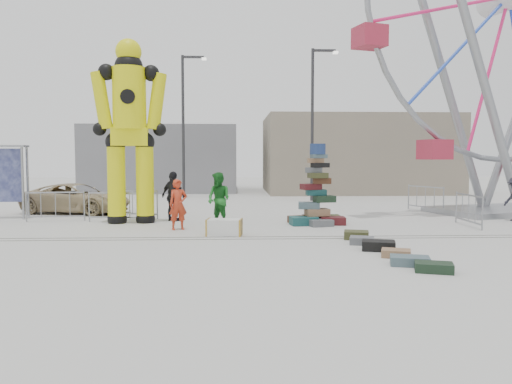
{
  "coord_description": "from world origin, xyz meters",
  "views": [
    {
      "loc": [
        -1.1,
        -13.38,
        2.32
      ],
      "look_at": [
        -0.46,
        1.69,
        1.27
      ],
      "focal_mm": 35.0,
      "sensor_mm": 36.0,
      "label": 1
    }
  ],
  "objects_px": {
    "lamp_post_right": "(314,116)",
    "lamp_post_left": "(185,119)",
    "parked_suv": "(77,198)",
    "crash_test_dummy": "(130,124)",
    "barricade_dummy_b": "(116,207)",
    "suitcase_tower": "(317,202)",
    "ferris_wheel": "(508,25)",
    "barricade_wheel_front": "(469,210)",
    "pedestrian_black": "(173,196)",
    "pedestrian_green": "(219,199)",
    "steamer_trunk": "(224,227)",
    "barricade_wheel_back": "(425,198)",
    "barricade_dummy_a": "(55,206)",
    "barricade_dummy_c": "(133,204)",
    "pedestrian_red": "(178,205)"
  },
  "relations": [
    {
      "from": "lamp_post_left",
      "to": "barricade_dummy_c",
      "type": "relative_size",
      "value": 4.0
    },
    {
      "from": "steamer_trunk",
      "to": "pedestrian_black",
      "type": "relative_size",
      "value": 0.57
    },
    {
      "from": "steamer_trunk",
      "to": "barricade_dummy_a",
      "type": "height_order",
      "value": "barricade_dummy_a"
    },
    {
      "from": "lamp_post_right",
      "to": "barricade_wheel_back",
      "type": "bearing_deg",
      "value": -53.08
    },
    {
      "from": "suitcase_tower",
      "to": "steamer_trunk",
      "type": "distance_m",
      "value": 3.98
    },
    {
      "from": "pedestrian_red",
      "to": "pedestrian_black",
      "type": "relative_size",
      "value": 0.9
    },
    {
      "from": "suitcase_tower",
      "to": "barricade_dummy_b",
      "type": "distance_m",
      "value": 7.11
    },
    {
      "from": "barricade_dummy_a",
      "to": "barricade_dummy_c",
      "type": "bearing_deg",
      "value": 9.76
    },
    {
      "from": "lamp_post_right",
      "to": "steamer_trunk",
      "type": "bearing_deg",
      "value": -111.16
    },
    {
      "from": "lamp_post_right",
      "to": "pedestrian_green",
      "type": "bearing_deg",
      "value": -116.13
    },
    {
      "from": "lamp_post_left",
      "to": "crash_test_dummy",
      "type": "relative_size",
      "value": 1.21
    },
    {
      "from": "suitcase_tower",
      "to": "crash_test_dummy",
      "type": "xyz_separation_m",
      "value": [
        -6.49,
        0.59,
        2.71
      ]
    },
    {
      "from": "lamp_post_right",
      "to": "lamp_post_left",
      "type": "distance_m",
      "value": 7.28
    },
    {
      "from": "lamp_post_left",
      "to": "steamer_trunk",
      "type": "height_order",
      "value": "lamp_post_left"
    },
    {
      "from": "suitcase_tower",
      "to": "pedestrian_green",
      "type": "bearing_deg",
      "value": -178.18
    },
    {
      "from": "suitcase_tower",
      "to": "barricade_dummy_b",
      "type": "xyz_separation_m",
      "value": [
        -7.07,
        0.78,
        -0.23
      ]
    },
    {
      "from": "lamp_post_right",
      "to": "barricade_wheel_back",
      "type": "distance_m",
      "value": 7.74
    },
    {
      "from": "lamp_post_left",
      "to": "pedestrian_black",
      "type": "xyz_separation_m",
      "value": [
        0.57,
        -10.2,
        -3.58
      ]
    },
    {
      "from": "pedestrian_green",
      "to": "steamer_trunk",
      "type": "bearing_deg",
      "value": -43.09
    },
    {
      "from": "barricade_dummy_b",
      "to": "pedestrian_red",
      "type": "xyz_separation_m",
      "value": [
        2.42,
        -1.93,
        0.26
      ]
    },
    {
      "from": "lamp_post_right",
      "to": "ferris_wheel",
      "type": "relative_size",
      "value": 0.51
    },
    {
      "from": "lamp_post_right",
      "to": "barricade_wheel_front",
      "type": "bearing_deg",
      "value": -70.0
    },
    {
      "from": "parked_suv",
      "to": "suitcase_tower",
      "type": "bearing_deg",
      "value": -96.96
    },
    {
      "from": "crash_test_dummy",
      "to": "steamer_trunk",
      "type": "relative_size",
      "value": 6.41
    },
    {
      "from": "barricade_wheel_back",
      "to": "pedestrian_black",
      "type": "bearing_deg",
      "value": -98.86
    },
    {
      "from": "suitcase_tower",
      "to": "steamer_trunk",
      "type": "relative_size",
      "value": 2.7
    },
    {
      "from": "pedestrian_green",
      "to": "parked_suv",
      "type": "distance_m",
      "value": 7.34
    },
    {
      "from": "lamp_post_right",
      "to": "ferris_wheel",
      "type": "bearing_deg",
      "value": -41.83
    },
    {
      "from": "barricade_dummy_b",
      "to": "barricade_wheel_front",
      "type": "distance_m",
      "value": 12.18
    },
    {
      "from": "barricade_wheel_front",
      "to": "pedestrian_black",
      "type": "distance_m",
      "value": 10.26
    },
    {
      "from": "lamp_post_left",
      "to": "suitcase_tower",
      "type": "xyz_separation_m",
      "value": [
        5.64,
        -11.28,
        -3.7
      ]
    },
    {
      "from": "barricade_wheel_front",
      "to": "pedestrian_red",
      "type": "xyz_separation_m",
      "value": [
        -9.66,
        -0.39,
        0.26
      ]
    },
    {
      "from": "barricade_wheel_front",
      "to": "pedestrian_black",
      "type": "bearing_deg",
      "value": 81.36
    },
    {
      "from": "crash_test_dummy",
      "to": "steamer_trunk",
      "type": "distance_m",
      "value": 5.53
    },
    {
      "from": "lamp_post_right",
      "to": "ferris_wheel",
      "type": "distance_m",
      "value": 9.81
    },
    {
      "from": "barricade_dummy_a",
      "to": "pedestrian_black",
      "type": "distance_m",
      "value": 4.27
    },
    {
      "from": "barricade_wheel_front",
      "to": "barricade_dummy_b",
      "type": "bearing_deg",
      "value": 84.41
    },
    {
      "from": "steamer_trunk",
      "to": "lamp_post_left",
      "type": "bearing_deg",
      "value": 108.03
    },
    {
      "from": "suitcase_tower",
      "to": "barricade_wheel_front",
      "type": "relative_size",
      "value": 1.39
    },
    {
      "from": "pedestrian_red",
      "to": "pedestrian_green",
      "type": "xyz_separation_m",
      "value": [
        1.27,
        0.78,
        0.1
      ]
    },
    {
      "from": "barricade_dummy_a",
      "to": "barricade_wheel_back",
      "type": "relative_size",
      "value": 1.0
    },
    {
      "from": "suitcase_tower",
      "to": "barricade_wheel_back",
      "type": "xyz_separation_m",
      "value": [
        5.37,
        3.95,
        -0.23
      ]
    },
    {
      "from": "lamp_post_left",
      "to": "parked_suv",
      "type": "relative_size",
      "value": 1.81
    },
    {
      "from": "crash_test_dummy",
      "to": "barricade_dummy_b",
      "type": "xyz_separation_m",
      "value": [
        -0.57,
        0.19,
        -2.94
      ]
    },
    {
      "from": "barricade_wheel_front",
      "to": "barricade_dummy_c",
      "type": "bearing_deg",
      "value": 78.94
    },
    {
      "from": "crash_test_dummy",
      "to": "barricade_dummy_b",
      "type": "relative_size",
      "value": 3.31
    },
    {
      "from": "lamp_post_right",
      "to": "barricade_dummy_c",
      "type": "distance_m",
      "value": 11.63
    },
    {
      "from": "pedestrian_black",
      "to": "lamp_post_left",
      "type": "bearing_deg",
      "value": -51.04
    },
    {
      "from": "barricade_dummy_a",
      "to": "lamp_post_left",
      "type": "bearing_deg",
      "value": 63.46
    },
    {
      "from": "barricade_dummy_a",
      "to": "steamer_trunk",
      "type": "bearing_deg",
      "value": -36.15
    }
  ]
}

